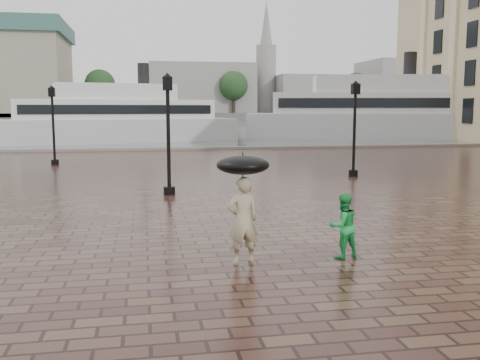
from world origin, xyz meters
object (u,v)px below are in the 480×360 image
object	(u,v)px
adult_pedestrian	(243,220)
child_pedestrian	(343,226)
ferry_far	(377,113)
ferry_near	(116,118)
street_lamps	(184,128)

from	to	relation	value
adult_pedestrian	child_pedestrian	bearing A→B (deg)	171.82
child_pedestrian	ferry_far	bearing A→B (deg)	-127.97
adult_pedestrian	child_pedestrian	size ratio (longest dim) A/B	1.30
ferry_near	ferry_far	world-z (taller)	ferry_far
adult_pedestrian	ferry_near	size ratio (longest dim) A/B	0.08
ferry_far	adult_pedestrian	bearing A→B (deg)	-103.75
adult_pedestrian	child_pedestrian	xyz separation A→B (m)	(2.22, 0.02, -0.21)
child_pedestrian	ferry_near	xyz separation A→B (m)	(-6.78, 42.11, 1.57)
adult_pedestrian	ferry_near	xyz separation A→B (m)	(-4.56, 42.13, 1.35)
child_pedestrian	ferry_near	size ratio (longest dim) A/B	0.06
child_pedestrian	ferry_far	world-z (taller)	ferry_far
child_pedestrian	street_lamps	bearing A→B (deg)	-93.80
child_pedestrian	ferry_near	distance (m)	42.68
street_lamps	adult_pedestrian	xyz separation A→B (m)	(0.09, -14.74, -1.40)
adult_pedestrian	street_lamps	bearing A→B (deg)	-98.38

